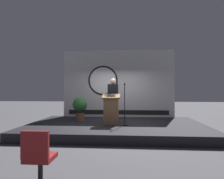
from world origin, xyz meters
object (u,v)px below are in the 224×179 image
Objects in this scene: audience_chair_left at (38,154)px; microphone_stand at (125,110)px; speaker_person at (113,100)px; potted_plant at (80,107)px; podium at (111,110)px.

microphone_stand is at bearing 71.06° from audience_chair_left.
speaker_person is at bearing 78.80° from audience_chair_left.
speaker_person is 1.79× the size of potted_plant.
microphone_stand is at bearing -11.99° from podium.
potted_plant is (-1.34, 0.79, 0.04)m from podium.
speaker_person is at bearing 127.90° from microphone_stand.
microphone_stand is 2.03m from potted_plant.
microphone_stand is at bearing -26.16° from potted_plant.
speaker_person is at bearing 86.08° from podium.
potted_plant reaches higher than audience_chair_left.
podium is at bearing 168.01° from microphone_stand.
microphone_stand reaches higher than potted_plant.
podium is 0.50m from microphone_stand.
podium is 1.24× the size of audience_chair_left.
podium is 0.58m from speaker_person.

